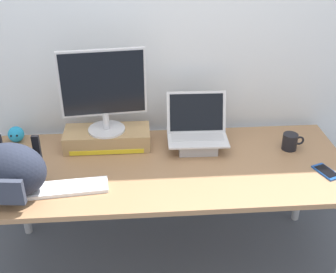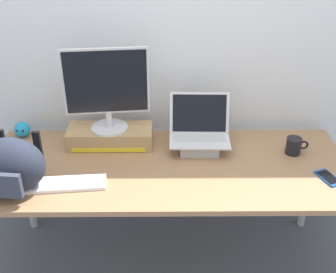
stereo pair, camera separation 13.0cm
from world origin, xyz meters
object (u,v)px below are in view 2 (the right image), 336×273
coffee_mug (294,146)px  plush_toy (22,129)px  toner_box_yellow (110,136)px  external_keyboard (64,184)px  cell_phone (328,178)px  desktop_monitor (107,88)px  open_laptop (199,138)px  messenger_backpack (11,165)px

coffee_mug → plush_toy: bearing=172.6°
toner_box_yellow → external_keyboard: bearing=-114.5°
external_keyboard → coffee_mug: coffee_mug is taller
coffee_mug → cell_phone: size_ratio=0.78×
desktop_monitor → coffee_mug: 1.11m
toner_box_yellow → open_laptop: (0.53, -0.05, 0.01)m
desktop_monitor → external_keyboard: size_ratio=1.12×
open_laptop → coffee_mug: bearing=-5.2°
toner_box_yellow → plush_toy: toner_box_yellow is taller
desktop_monitor → messenger_backpack: size_ratio=1.33×
external_keyboard → cell_phone: bearing=-3.2°
cell_phone → messenger_backpack: bearing=161.9°
plush_toy → coffee_mug: bearing=-7.4°
toner_box_yellow → desktop_monitor: size_ratio=1.02×
plush_toy → toner_box_yellow: bearing=-9.9°
desktop_monitor → cell_phone: (1.18, -0.37, -0.35)m
external_keyboard → messenger_backpack: 0.28m
toner_box_yellow → external_keyboard: size_ratio=1.15×
toner_box_yellow → desktop_monitor: desktop_monitor is taller
open_laptop → messenger_backpack: (-0.96, -0.39, 0.08)m
toner_box_yellow → plush_toy: 0.56m
external_keyboard → cell_phone: size_ratio=2.62×
plush_toy → open_laptop: bearing=-7.8°
desktop_monitor → external_keyboard: (-0.19, -0.42, -0.35)m
external_keyboard → plush_toy: 0.63m
external_keyboard → open_laptop: bearing=22.0°
coffee_mug → plush_toy: (-1.62, 0.21, -0.00)m
open_laptop → plush_toy: size_ratio=3.69×
messenger_backpack → cell_phone: size_ratio=2.21×
messenger_backpack → toner_box_yellow: bearing=51.8°
desktop_monitor → plush_toy: desktop_monitor is taller
desktop_monitor → plush_toy: bearing=164.2°
open_laptop → coffee_mug: size_ratio=2.72×
desktop_monitor → coffee_mug: (1.06, -0.11, -0.31)m
messenger_backpack → external_keyboard: bearing=11.6°
coffee_mug → desktop_monitor: bearing=174.0°
external_keyboard → plush_toy: (-0.36, 0.52, 0.04)m
cell_phone → desktop_monitor: bearing=141.9°
cell_phone → external_keyboard: bearing=161.4°
toner_box_yellow → coffee_mug: 1.07m
toner_box_yellow → desktop_monitor: 0.31m
external_keyboard → messenger_backpack: messenger_backpack is taller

